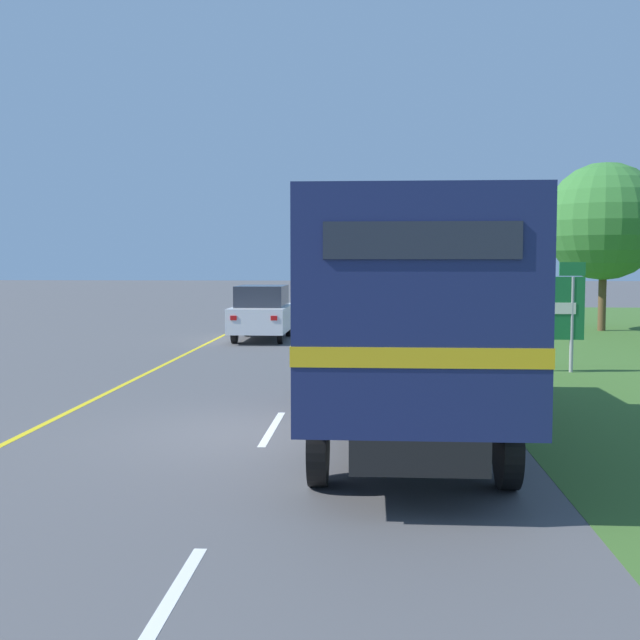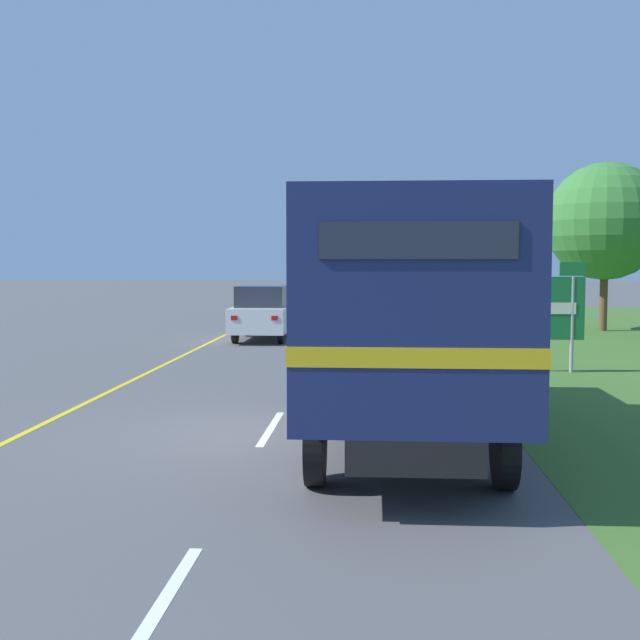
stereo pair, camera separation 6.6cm
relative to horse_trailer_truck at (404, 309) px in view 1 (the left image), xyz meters
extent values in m
plane|color=#515154|center=(-2.01, 0.25, -1.91)|extent=(200.00, 200.00, 0.00)
cube|color=yellow|center=(-5.71, 9.13, -1.91)|extent=(0.12, 51.69, 0.01)
cube|color=white|center=(-2.01, -6.01, -1.91)|extent=(0.12, 2.60, 0.01)
cube|color=white|center=(-2.01, 0.59, -1.91)|extent=(0.12, 2.60, 0.01)
cube|color=white|center=(-2.01, 7.19, -1.91)|extent=(0.12, 2.60, 0.01)
cube|color=white|center=(-2.01, 13.79, -1.91)|extent=(0.12, 2.60, 0.01)
cube|color=white|center=(-2.01, 20.39, -1.91)|extent=(0.12, 2.60, 0.01)
cube|color=white|center=(-2.01, 26.99, -1.91)|extent=(0.12, 2.60, 0.01)
cylinder|color=black|center=(-1.08, 3.82, -1.41)|extent=(0.22, 1.00, 1.00)
cylinder|color=black|center=(1.08, 3.82, -1.41)|extent=(0.22, 1.00, 1.00)
cylinder|color=black|center=(-1.08, -2.57, -1.41)|extent=(0.22, 1.00, 1.00)
cylinder|color=black|center=(1.08, -2.57, -1.41)|extent=(0.22, 1.00, 1.00)
cube|color=black|center=(0.00, 0.25, -1.23)|extent=(1.39, 8.51, 0.36)
cube|color=navy|center=(0.00, -0.80, 0.20)|extent=(2.52, 6.41, 2.51)
cube|color=gold|center=(0.00, -0.80, -0.24)|extent=(2.54, 6.43, 0.20)
cube|color=#232833|center=(0.00, -4.02, 0.89)|extent=(1.89, 0.03, 0.36)
cube|color=navy|center=(0.00, 3.46, -0.10)|extent=(2.42, 2.10, 1.90)
cube|color=#283342|center=(0.00, 4.52, 0.14)|extent=(2.14, 0.03, 0.85)
cylinder|color=black|center=(-4.84, 16.11, -1.58)|extent=(0.16, 0.66, 0.66)
cylinder|color=black|center=(-3.36, 16.11, -1.58)|extent=(0.16, 0.66, 0.66)
cylinder|color=black|center=(-4.84, 13.54, -1.58)|extent=(0.16, 0.66, 0.66)
cylinder|color=black|center=(-3.36, 13.54, -1.58)|extent=(0.16, 0.66, 0.66)
cube|color=white|center=(-4.10, 14.83, -1.18)|extent=(1.80, 4.14, 0.81)
cube|color=#282D38|center=(-4.10, 14.66, -0.43)|extent=(1.55, 2.28, 0.69)
cube|color=red|center=(-4.73, 12.75, -1.04)|extent=(0.20, 0.03, 0.14)
cube|color=red|center=(-3.47, 12.75, -1.04)|extent=(0.20, 0.03, 0.14)
cylinder|color=black|center=(-0.84, 25.65, -1.58)|extent=(0.16, 0.66, 0.66)
cylinder|color=black|center=(0.63, 25.65, -1.58)|extent=(0.16, 0.66, 0.66)
cylinder|color=black|center=(-0.84, 23.22, -1.58)|extent=(0.16, 0.66, 0.66)
cylinder|color=black|center=(0.63, 23.22, -1.58)|extent=(0.16, 0.66, 0.66)
cube|color=gray|center=(-0.10, 24.44, -1.19)|extent=(1.80, 3.91, 0.78)
cube|color=#282D38|center=(-0.10, 24.28, -0.47)|extent=(1.55, 2.15, 0.67)
cube|color=red|center=(-0.73, 22.47, -1.05)|extent=(0.20, 0.03, 0.14)
cube|color=red|center=(0.53, 22.47, -1.05)|extent=(0.20, 0.03, 0.14)
cylinder|color=#9E9EA3|center=(2.92, 7.38, -0.78)|extent=(0.09, 0.09, 2.26)
cylinder|color=#9E9EA3|center=(4.23, 7.38, -0.78)|extent=(0.09, 0.09, 2.26)
cube|color=#196B33|center=(3.58, 7.38, -0.40)|extent=(1.87, 0.06, 1.48)
cube|color=#196B33|center=(4.21, 7.38, 0.52)|extent=(0.60, 0.06, 0.32)
cube|color=silver|center=(3.58, 7.35, -0.40)|extent=(1.46, 0.02, 0.27)
cylinder|color=brown|center=(8.24, 19.14, -0.73)|extent=(0.29, 0.29, 2.36)
sphere|color=#387A33|center=(8.24, 19.14, 2.21)|extent=(4.40, 4.40, 4.40)
camera|label=1|loc=(-0.48, -11.72, 0.69)|focal=45.00mm
camera|label=2|loc=(-0.41, -11.71, 0.69)|focal=45.00mm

